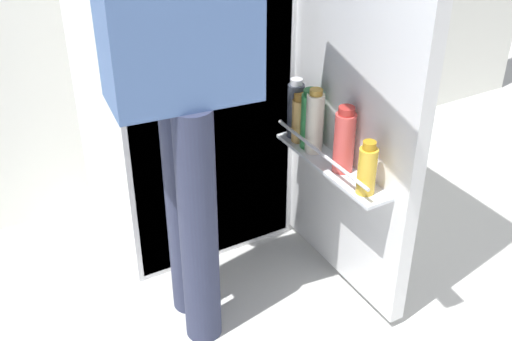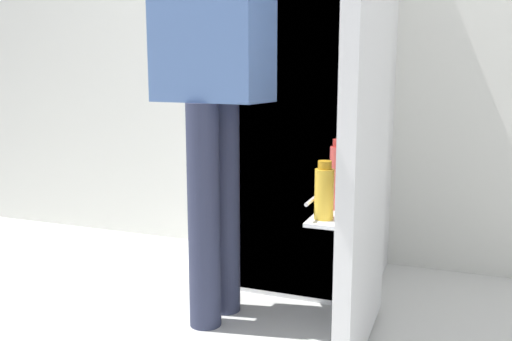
{
  "view_description": "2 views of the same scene",
  "coord_description": "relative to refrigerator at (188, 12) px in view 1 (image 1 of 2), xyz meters",
  "views": [
    {
      "loc": [
        -0.86,
        -1.59,
        1.63
      ],
      "look_at": [
        -0.01,
        -0.07,
        0.56
      ],
      "focal_mm": 45.94,
      "sensor_mm": 36.0,
      "label": 1
    },
    {
      "loc": [
        0.66,
        -1.87,
        0.95
      ],
      "look_at": [
        -0.01,
        -0.12,
        0.62
      ],
      "focal_mm": 38.84,
      "sensor_mm": 36.0,
      "label": 2
    }
  ],
  "objects": [
    {
      "name": "ground_plane",
      "position": [
        -0.03,
        -0.49,
        -0.91
      ],
      "size": [
        6.38,
        6.38,
        0.0
      ],
      "primitive_type": "plane",
      "color": "silver"
    },
    {
      "name": "refrigerator",
      "position": [
        0.0,
        0.0,
        0.0
      ],
      "size": [
        0.71,
        1.24,
        1.82
      ],
      "color": "white",
      "rests_on": "ground_plane"
    },
    {
      "name": "person",
      "position": [
        -0.24,
        -0.51,
        0.11
      ],
      "size": [
        0.54,
        0.77,
        1.69
      ],
      "color": "#2D334C",
      "rests_on": "ground_plane"
    }
  ]
}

